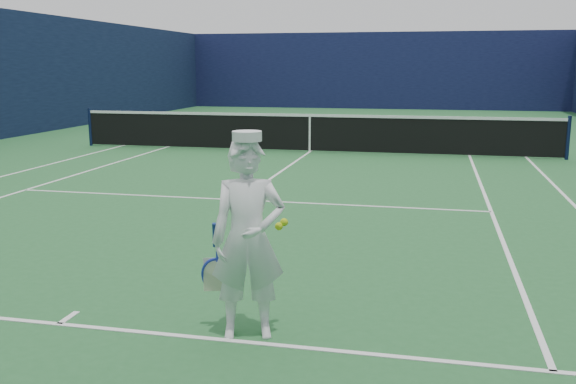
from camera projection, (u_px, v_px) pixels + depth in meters
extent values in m
plane|color=#25612F|center=(310.00, 152.00, 17.05)|extent=(80.00, 80.00, 0.00)
cube|color=white|center=(360.00, 117.00, 28.43)|extent=(11.03, 0.06, 0.01)
cube|color=white|center=(59.00, 324.00, 5.67)|extent=(11.03, 0.06, 0.01)
cube|color=white|center=(120.00, 146.00, 18.23)|extent=(0.06, 23.83, 0.01)
cube|color=white|center=(527.00, 158.00, 15.87)|extent=(0.06, 23.83, 0.01)
cube|color=white|center=(165.00, 148.00, 17.93)|extent=(0.06, 23.77, 0.01)
cube|color=white|center=(470.00, 157.00, 16.16)|extent=(0.06, 23.77, 0.01)
cube|color=white|center=(343.00, 129.00, 23.17)|extent=(8.23, 0.06, 0.01)
cube|color=white|center=(240.00, 200.00, 10.92)|extent=(8.23, 0.06, 0.01)
cube|color=white|center=(310.00, 152.00, 17.05)|extent=(0.06, 12.80, 0.01)
cube|color=white|center=(359.00, 118.00, 28.28)|extent=(0.06, 0.30, 0.01)
cube|color=white|center=(68.00, 318.00, 5.81)|extent=(0.06, 0.30, 0.01)
cube|color=#0F143A|center=(373.00, 71.00, 33.89)|extent=(20.12, 0.12, 4.00)
cylinder|color=#141E4C|center=(90.00, 127.00, 18.32)|extent=(0.09, 0.09, 1.07)
cylinder|color=#141E4C|center=(568.00, 138.00, 15.57)|extent=(0.09, 0.09, 1.07)
cube|color=black|center=(310.00, 133.00, 16.95)|extent=(12.79, 0.02, 0.92)
cube|color=white|center=(310.00, 115.00, 16.86)|extent=(12.79, 0.04, 0.07)
cube|color=white|center=(310.00, 134.00, 16.96)|extent=(0.05, 0.03, 0.94)
imported|color=white|center=(248.00, 240.00, 5.29)|extent=(0.70, 0.56, 1.68)
cylinder|color=white|center=(247.00, 136.00, 5.13)|extent=(0.24, 0.24, 0.08)
cube|color=white|center=(247.00, 138.00, 5.26)|extent=(0.20, 0.15, 0.02)
cylinder|color=navy|center=(215.00, 235.00, 5.35)|extent=(0.06, 0.10, 0.22)
cube|color=#1F2FAB|center=(217.00, 254.00, 5.44)|extent=(0.03, 0.03, 0.14)
torus|color=#1F2FAB|center=(216.00, 274.00, 5.54)|extent=(0.31, 0.18, 0.29)
cube|color=beige|center=(216.00, 274.00, 5.54)|extent=(0.21, 0.07, 0.30)
sphere|color=#C0D518|center=(279.00, 226.00, 5.39)|extent=(0.07, 0.07, 0.07)
sphere|color=#C0D518|center=(284.00, 222.00, 5.41)|extent=(0.07, 0.07, 0.07)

